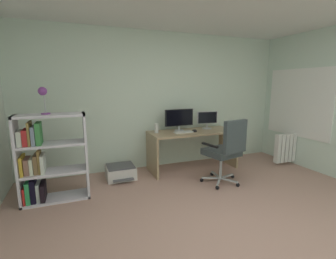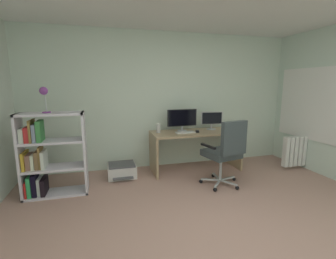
% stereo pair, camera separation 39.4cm
% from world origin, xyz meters
% --- Properties ---
extents(ground_plane, '(5.04, 5.19, 0.02)m').
position_xyz_m(ground_plane, '(0.00, 0.00, -0.01)').
color(ground_plane, tan).
rests_on(ground_plane, ground).
extents(wall_back, '(5.04, 0.10, 2.52)m').
position_xyz_m(wall_back, '(0.00, 2.65, 1.26)').
color(wall_back, silver).
rests_on(wall_back, ground).
extents(window_pane, '(0.01, 1.32, 1.21)m').
position_xyz_m(window_pane, '(2.52, 1.72, 1.22)').
color(window_pane, white).
extents(window_frame, '(0.02, 1.40, 1.29)m').
position_xyz_m(window_frame, '(2.51, 1.72, 1.22)').
color(window_frame, white).
extents(desk, '(1.62, 0.65, 0.72)m').
position_xyz_m(desk, '(0.48, 2.19, 0.54)').
color(desk, tan).
rests_on(desk, ground).
extents(monitor_main, '(0.56, 0.18, 0.40)m').
position_xyz_m(monitor_main, '(0.26, 2.30, 0.95)').
color(monitor_main, '#B2B5B7').
rests_on(monitor_main, desk).
extents(monitor_secondary, '(0.41, 0.18, 0.34)m').
position_xyz_m(monitor_secondary, '(0.85, 2.30, 0.92)').
color(monitor_secondary, '#B2B5B7').
rests_on(monitor_secondary, desk).
extents(keyboard, '(0.35, 0.14, 0.02)m').
position_xyz_m(keyboard, '(0.26, 2.11, 0.73)').
color(keyboard, silver).
rests_on(keyboard, desk).
extents(computer_mouse, '(0.08, 0.11, 0.03)m').
position_xyz_m(computer_mouse, '(0.48, 2.11, 0.74)').
color(computer_mouse, black).
rests_on(computer_mouse, desk).
extents(desktop_speaker, '(0.07, 0.07, 0.17)m').
position_xyz_m(desktop_speaker, '(-0.20, 2.26, 0.81)').
color(desktop_speaker, silver).
rests_on(desktop_speaker, desk).
extents(office_chair, '(0.63, 0.67, 1.05)m').
position_xyz_m(office_chair, '(0.63, 1.33, 0.59)').
color(office_chair, '#B7BABC').
rests_on(office_chair, ground).
extents(bookshelf, '(0.86, 0.34, 1.19)m').
position_xyz_m(bookshelf, '(-1.94, 1.74, 0.57)').
color(bookshelf, silver).
rests_on(bookshelf, ground).
extents(desk_lamp, '(0.12, 0.11, 0.35)m').
position_xyz_m(desk_lamp, '(-1.89, 1.74, 1.44)').
color(desk_lamp, '#843C94').
rests_on(desk_lamp, bookshelf).
extents(printer, '(0.47, 0.50, 0.23)m').
position_xyz_m(printer, '(-0.87, 2.18, 0.11)').
color(printer, silver).
rests_on(printer, ground).
extents(radiator, '(0.75, 0.10, 0.56)m').
position_xyz_m(radiator, '(2.42, 1.72, 0.34)').
color(radiator, white).
rests_on(radiator, ground).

